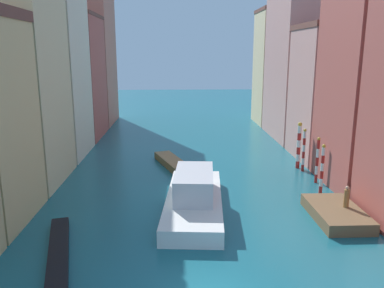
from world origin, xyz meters
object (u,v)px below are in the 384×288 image
(person_on_dock, at_px, (347,197))
(mooring_pole_0, at_px, (322,169))
(gondola_black, at_px, (58,254))
(vaporetto_white, at_px, (194,196))
(waterfront_dock, at_px, (336,213))
(mooring_pole_2, at_px, (304,150))
(motorboat_0, at_px, (173,163))
(mooring_pole_1, at_px, (317,160))
(mooring_pole_3, at_px, (299,145))

(person_on_dock, bearing_deg, mooring_pole_0, 89.91)
(person_on_dock, bearing_deg, gondola_black, -165.43)
(vaporetto_white, bearing_deg, waterfront_dock, -11.58)
(person_on_dock, xyz_separation_m, mooring_pole_2, (0.49, 10.70, 0.60))
(vaporetto_white, height_order, motorboat_0, vaporetto_white)
(person_on_dock, distance_m, gondola_black, 18.43)
(mooring_pole_2, height_order, gondola_black, mooring_pole_2)
(mooring_pole_1, bearing_deg, person_on_dock, -94.50)
(mooring_pole_1, bearing_deg, mooring_pole_0, -101.99)
(motorboat_0, bearing_deg, vaporetto_white, -81.72)
(mooring_pole_3, height_order, vaporetto_white, mooring_pole_3)
(mooring_pole_2, xyz_separation_m, gondola_black, (-18.28, -15.32, -1.84))
(person_on_dock, bearing_deg, motorboat_0, 132.41)
(mooring_pole_0, xyz_separation_m, mooring_pole_1, (0.57, 2.69, -0.02))
(mooring_pole_1, height_order, gondola_black, mooring_pole_1)
(mooring_pole_2, distance_m, motorboat_0, 12.52)
(mooring_pole_1, distance_m, gondola_black, 22.00)
(mooring_pole_0, distance_m, vaporetto_white, 10.57)
(gondola_black, xyz_separation_m, motorboat_0, (6.07, 17.46, 0.11))
(person_on_dock, height_order, motorboat_0, person_on_dock)
(mooring_pole_0, bearing_deg, mooring_pole_2, 85.47)
(mooring_pole_3, bearing_deg, gondola_black, -137.94)
(mooring_pole_0, xyz_separation_m, gondola_black, (-17.80, -9.28, -1.82))
(waterfront_dock, bearing_deg, mooring_pole_1, 80.58)
(mooring_pole_0, relative_size, mooring_pole_3, 0.90)
(waterfront_dock, height_order, mooring_pole_3, mooring_pole_3)
(waterfront_dock, distance_m, mooring_pole_1, 7.74)
(mooring_pole_1, distance_m, vaporetto_white, 12.08)
(mooring_pole_2, bearing_deg, mooring_pole_3, 98.99)
(person_on_dock, height_order, mooring_pole_3, mooring_pole_3)
(gondola_black, bearing_deg, mooring_pole_0, 27.54)
(waterfront_dock, relative_size, gondola_black, 0.62)
(person_on_dock, bearing_deg, vaporetto_white, 169.78)
(person_on_dock, height_order, mooring_pole_2, mooring_pole_2)
(person_on_dock, distance_m, mooring_pole_3, 11.75)
(waterfront_dock, bearing_deg, gondola_black, -165.25)
(person_on_dock, bearing_deg, mooring_pole_3, 88.42)
(vaporetto_white, xyz_separation_m, gondola_black, (-7.67, -6.45, -0.78))
(person_on_dock, bearing_deg, waterfront_dock, -170.24)
(waterfront_dock, xyz_separation_m, person_on_dock, (0.66, 0.11, 1.08))
(mooring_pole_2, bearing_deg, person_on_dock, -92.60)
(person_on_dock, height_order, gondola_black, person_on_dock)
(mooring_pole_0, relative_size, gondola_black, 0.45)
(mooring_pole_2, bearing_deg, mooring_pole_1, -88.42)
(mooring_pole_3, distance_m, vaporetto_white, 14.45)
(mooring_pole_0, xyz_separation_m, mooring_pole_3, (0.32, 7.06, 0.25))
(vaporetto_white, distance_m, gondola_black, 10.05)
(waterfront_dock, xyz_separation_m, motorboat_0, (-11.07, 12.95, -0.05))
(mooring_pole_2, xyz_separation_m, mooring_pole_3, (-0.16, 1.02, 0.23))
(motorboat_0, bearing_deg, person_on_dock, -47.59)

